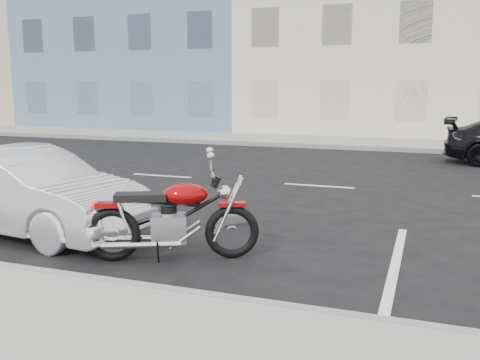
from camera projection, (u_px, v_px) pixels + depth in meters
The scene contains 8 objects.
ground at pixel (411, 192), 11.43m from camera, with size 120.00×120.00×0.00m, color black.
sidewalk_far at pixel (288, 140), 21.14m from camera, with size 80.00×3.40×0.15m, color gray.
curb_far at pixel (277, 145), 19.57m from camera, with size 80.00×0.12×0.16m, color gray.
bldg_far_west at pixel (2, 25), 34.13m from camera, with size 12.00×12.00×12.00m, color tan.
bldg_blue at pixel (170, 8), 30.04m from camera, with size 12.00×12.00×13.00m, color slate.
bldg_cream at pixel (389, 12), 26.17m from camera, with size 12.00×12.00×11.50m, color beige.
motorcycle at pixel (234, 220), 7.03m from camera, with size 2.12×1.12×1.14m.
sedan_silver at pixel (24, 191), 8.19m from camera, with size 1.40×4.01×1.32m, color #B7BABF.
Camera 1 is at (0.35, -11.79, 2.29)m, focal length 40.00 mm.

